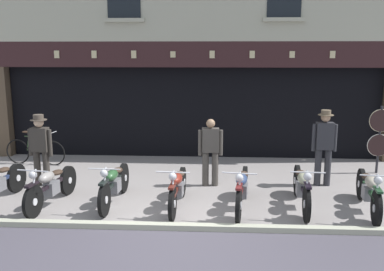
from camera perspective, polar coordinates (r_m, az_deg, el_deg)
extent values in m
cube|color=gray|center=(12.32, 0.01, -3.33)|extent=(23.53, 10.00, 0.08)
cube|color=#A8A992|center=(7.65, -2.10, -12.27)|extent=(23.53, 0.16, 0.18)
cube|color=black|center=(14.33, 0.52, 4.19)|extent=(10.60, 4.00, 2.60)
cube|color=#4C3D2D|center=(13.70, -23.81, 2.91)|extent=(0.44, 0.36, 2.60)
cube|color=black|center=(12.58, 0.15, 3.80)|extent=(10.14, 0.03, 2.18)
cube|color=#2F191B|center=(12.04, 0.04, 10.72)|extent=(11.53, 0.24, 0.70)
cube|color=#C6B789|center=(12.69, -17.53, 10.24)|extent=(0.14, 0.03, 0.21)
cube|color=#C6B789|center=(12.36, -12.88, 10.46)|extent=(0.14, 0.03, 0.21)
cube|color=#C6B789|center=(12.10, -7.75, 10.63)|extent=(0.14, 0.03, 0.21)
cube|color=#C6B789|center=(11.95, -2.55, 10.71)|extent=(0.14, 0.03, 0.17)
cube|color=#C6B789|center=(11.89, 2.69, 10.70)|extent=(0.14, 0.03, 0.20)
cube|color=#C6B789|center=(11.93, 8.00, 10.61)|extent=(0.14, 0.03, 0.20)
cube|color=#C6B789|center=(12.06, 13.16, 10.43)|extent=(0.14, 0.03, 0.18)
cube|color=#C6B789|center=(12.29, 18.17, 10.18)|extent=(0.14, 0.03, 0.19)
cube|color=#A8A690|center=(12.14, -9.01, 14.91)|extent=(1.10, 0.12, 0.10)
cube|color=#A8A690|center=(12.01, 12.09, 14.84)|extent=(1.10, 0.12, 0.10)
cylinder|color=black|center=(10.19, -22.28, -5.24)|extent=(0.17, 0.64, 0.64)
cylinder|color=silver|center=(10.19, -22.28, -5.24)|extent=(0.13, 0.15, 0.14)
ellipsoid|color=#38281E|center=(9.78, -23.75, -4.20)|extent=(0.24, 0.33, 0.10)
cylinder|color=black|center=(8.55, -20.36, -8.26)|extent=(0.16, 0.63, 0.62)
cylinder|color=silver|center=(8.55, -20.36, -8.26)|extent=(0.12, 0.15, 0.14)
cylinder|color=black|center=(9.67, -16.13, -5.73)|extent=(0.17, 0.63, 0.62)
cylinder|color=silver|center=(9.67, -16.13, -5.73)|extent=(0.13, 0.15, 0.14)
cube|color=black|center=(9.06, -18.16, -6.20)|extent=(0.25, 1.25, 0.07)
cube|color=slate|center=(9.08, -18.13, -6.62)|extent=(0.24, 0.35, 0.26)
ellipsoid|color=gray|center=(8.87, -18.75, -5.26)|extent=(0.28, 0.49, 0.20)
ellipsoid|color=#38281E|center=(9.22, -17.48, -4.70)|extent=(0.24, 0.33, 0.10)
cube|color=black|center=(8.44, -20.51, -6.13)|extent=(0.15, 0.37, 0.04)
sphere|color=silver|center=(8.45, -20.38, -4.93)|extent=(0.15, 0.15, 0.15)
cylinder|color=silver|center=(8.43, -20.42, -4.40)|extent=(0.62, 0.11, 0.02)
cylinder|color=silver|center=(8.49, -20.35, -6.32)|extent=(0.08, 0.28, 0.60)
cylinder|color=black|center=(8.26, -11.57, -8.37)|extent=(0.10, 0.65, 0.64)
cylinder|color=silver|center=(8.26, -11.57, -8.37)|extent=(0.11, 0.15, 0.14)
cylinder|color=black|center=(9.55, -9.07, -5.57)|extent=(0.11, 0.65, 0.64)
cylinder|color=silver|center=(9.55, -9.07, -5.57)|extent=(0.12, 0.15, 0.14)
cube|color=black|center=(8.86, -10.26, -6.13)|extent=(0.13, 1.30, 0.07)
cube|color=slate|center=(8.88, -10.24, -6.56)|extent=(0.21, 0.33, 0.26)
ellipsoid|color=#284E2B|center=(8.65, -10.61, -5.20)|extent=(0.24, 0.47, 0.20)
ellipsoid|color=#38281E|center=(9.04, -9.86, -4.57)|extent=(0.21, 0.31, 0.10)
cube|color=black|center=(8.15, -11.67, -6.10)|extent=(0.12, 0.36, 0.04)
sphere|color=silver|center=(8.16, -11.59, -4.92)|extent=(0.15, 0.15, 0.15)
cylinder|color=silver|center=(8.14, -11.61, -4.38)|extent=(0.62, 0.05, 0.02)
cylinder|color=silver|center=(8.20, -11.57, -6.36)|extent=(0.05, 0.28, 0.61)
cylinder|color=black|center=(7.92, -2.61, -9.05)|extent=(0.11, 0.64, 0.63)
cylinder|color=silver|center=(7.92, -2.61, -9.05)|extent=(0.11, 0.14, 0.14)
cylinder|color=black|center=(9.16, -1.28, -6.18)|extent=(0.12, 0.64, 0.63)
cylinder|color=silver|center=(9.16, -1.28, -6.18)|extent=(0.12, 0.15, 0.14)
cube|color=#521E17|center=(8.50, -1.90, -6.75)|extent=(0.14, 1.23, 0.07)
cube|color=slate|center=(8.52, -1.89, -7.19)|extent=(0.22, 0.33, 0.26)
ellipsoid|color=maroon|center=(8.29, -2.07, -5.77)|extent=(0.25, 0.47, 0.20)
ellipsoid|color=#38281E|center=(8.67, -1.67, -5.13)|extent=(0.22, 0.31, 0.10)
cube|color=#521E17|center=(7.81, -2.63, -6.73)|extent=(0.12, 0.37, 0.04)
sphere|color=silver|center=(7.81, -2.57, -5.46)|extent=(0.15, 0.15, 0.15)
cylinder|color=silver|center=(7.79, -2.58, -4.89)|extent=(0.62, 0.06, 0.02)
cylinder|color=silver|center=(7.86, -2.58, -6.96)|extent=(0.05, 0.26, 0.61)
cylinder|color=black|center=(7.83, 6.22, -9.21)|extent=(0.16, 0.67, 0.66)
cylinder|color=silver|center=(7.83, 6.22, -9.21)|extent=(0.12, 0.16, 0.15)
cylinder|color=black|center=(9.18, 7.01, -6.12)|extent=(0.17, 0.67, 0.66)
cylinder|color=silver|center=(9.18, 7.01, -6.12)|extent=(0.13, 0.16, 0.15)
cube|color=maroon|center=(8.47, 6.67, -6.78)|extent=(0.25, 1.32, 0.07)
cube|color=slate|center=(8.49, 6.66, -7.23)|extent=(0.24, 0.34, 0.26)
ellipsoid|color=navy|center=(8.24, 6.60, -5.82)|extent=(0.28, 0.49, 0.20)
ellipsoid|color=#38281E|center=(8.66, 6.83, -5.12)|extent=(0.24, 0.32, 0.10)
cube|color=maroon|center=(7.72, 6.27, -6.76)|extent=(0.15, 0.37, 0.04)
sphere|color=silver|center=(7.73, 6.34, -5.58)|extent=(0.15, 0.15, 0.15)
cylinder|color=silver|center=(7.71, 6.35, -5.01)|extent=(0.62, 0.11, 0.02)
cylinder|color=silver|center=(7.77, 6.29, -7.11)|extent=(0.07, 0.23, 0.62)
cylinder|color=black|center=(8.11, 14.98, -8.80)|extent=(0.11, 0.67, 0.67)
cylinder|color=silver|center=(8.11, 14.98, -8.80)|extent=(0.11, 0.15, 0.15)
cylinder|color=black|center=(9.47, 13.78, -5.82)|extent=(0.12, 0.67, 0.67)
cylinder|color=silver|center=(9.47, 13.78, -5.82)|extent=(0.12, 0.15, 0.15)
cube|color=black|center=(8.75, 14.37, -6.45)|extent=(0.16, 1.33, 0.07)
cube|color=slate|center=(8.77, 14.35, -6.88)|extent=(0.22, 0.33, 0.26)
ellipsoid|color=#A1A283|center=(8.53, 14.58, -5.52)|extent=(0.25, 0.47, 0.20)
ellipsoid|color=#38281E|center=(8.95, 14.22, -4.85)|extent=(0.22, 0.31, 0.10)
cube|color=black|center=(8.00, 15.11, -6.42)|extent=(0.12, 0.37, 0.04)
sphere|color=silver|center=(8.01, 15.10, -5.29)|extent=(0.15, 0.15, 0.15)
cylinder|color=silver|center=(7.99, 15.13, -4.74)|extent=(0.62, 0.06, 0.02)
cylinder|color=silver|center=(8.06, 15.04, -6.76)|extent=(0.05, 0.27, 0.61)
cylinder|color=black|center=(8.33, 23.30, -8.89)|extent=(0.16, 0.65, 0.65)
cylinder|color=silver|center=(8.33, 23.30, -8.89)|extent=(0.12, 0.16, 0.14)
cylinder|color=black|center=(9.66, 21.54, -6.01)|extent=(0.17, 0.65, 0.65)
cylinder|color=silver|center=(9.66, 21.54, -6.01)|extent=(0.13, 0.16, 0.14)
cube|color=#1B3C23|center=(8.96, 22.40, -6.62)|extent=(0.25, 1.32, 0.07)
cube|color=slate|center=(8.98, 22.37, -7.04)|extent=(0.24, 0.34, 0.26)
ellipsoid|color=#A89F8C|center=(8.74, 22.72, -5.71)|extent=(0.28, 0.49, 0.20)
ellipsoid|color=#38281E|center=(9.15, 22.18, -5.05)|extent=(0.24, 0.32, 0.10)
cube|color=#1B3C23|center=(8.22, 23.48, -6.63)|extent=(0.15, 0.37, 0.04)
sphere|color=silver|center=(8.23, 23.48, -5.47)|extent=(0.15, 0.15, 0.15)
cylinder|color=silver|center=(8.21, 23.52, -4.94)|extent=(0.62, 0.11, 0.02)
cylinder|color=silver|center=(8.27, 23.39, -6.91)|extent=(0.07, 0.26, 0.61)
cylinder|color=#38332D|center=(10.39, -18.76, -4.13)|extent=(0.15, 0.15, 0.82)
cylinder|color=#38332D|center=(10.49, -19.85, -4.06)|extent=(0.15, 0.15, 0.82)
cube|color=#38332D|center=(10.29, -19.55, -0.51)|extent=(0.39, 0.25, 0.55)
cube|color=silver|center=(10.38, -19.29, -0.03)|extent=(0.14, 0.03, 0.31)
cube|color=navy|center=(10.40, -19.25, -0.07)|extent=(0.05, 0.02, 0.29)
cylinder|color=#38332D|center=(10.21, -18.34, -0.95)|extent=(0.09, 0.09, 0.61)
cylinder|color=#38332D|center=(10.42, -20.68, -0.87)|extent=(0.09, 0.09, 0.61)
sphere|color=beige|center=(10.23, -19.69, 1.64)|extent=(0.22, 0.22, 0.22)
cylinder|color=#4C4238|center=(10.22, -19.71, 1.97)|extent=(0.37, 0.37, 0.01)
cylinder|color=#4C4238|center=(10.21, -19.73, 2.30)|extent=(0.23, 0.23, 0.12)
cylinder|color=#47423D|center=(9.86, 3.08, -4.38)|extent=(0.15, 0.15, 0.82)
cylinder|color=#47423D|center=(9.84, 1.80, -4.39)|extent=(0.15, 0.15, 0.82)
cube|color=#47423D|center=(9.69, 2.47, -0.62)|extent=(0.40, 0.25, 0.54)
cube|color=silver|center=(9.79, 2.43, -0.11)|extent=(0.14, 0.03, 0.30)
cube|color=black|center=(9.81, 2.43, -0.15)|extent=(0.05, 0.02, 0.28)
cylinder|color=#47423D|center=(9.73, 3.85, -0.95)|extent=(0.09, 0.09, 0.58)
cylinder|color=#47423D|center=(9.69, 1.09, -0.97)|extent=(0.09, 0.09, 0.58)
sphere|color=#9E7A5B|center=(9.62, 2.49, 1.61)|extent=(0.20, 0.20, 0.20)
cylinder|color=#2D2D33|center=(10.33, 17.56, -4.00)|extent=(0.15, 0.15, 0.87)
cylinder|color=#2D2D33|center=(10.28, 16.37, -4.01)|extent=(0.15, 0.15, 0.87)
cube|color=#2D2D33|center=(10.14, 17.20, -0.05)|extent=(0.38, 0.22, 0.62)
cube|color=silver|center=(10.24, 17.08, 0.48)|extent=(0.14, 0.02, 0.35)
cube|color=black|center=(10.25, 17.06, 0.43)|extent=(0.05, 0.01, 0.32)
cylinder|color=#2D2D33|center=(10.21, 18.47, -0.29)|extent=(0.09, 0.09, 0.62)
cylinder|color=#2D2D33|center=(10.10, 15.89, -0.26)|extent=(0.09, 0.09, 0.62)
sphere|color=tan|center=(10.07, 17.34, 2.30)|extent=(0.20, 0.20, 0.20)
cylinder|color=brown|center=(10.07, 17.36, 2.62)|extent=(0.35, 0.35, 0.01)
cylinder|color=brown|center=(10.06, 17.38, 2.93)|extent=(0.22, 0.22, 0.11)
cylinder|color=#232328|center=(11.72, 23.58, -0.55)|extent=(0.06, 0.06, 1.71)
cylinder|color=black|center=(11.62, 23.80, 1.82)|extent=(0.55, 0.03, 0.55)
torus|color=beige|center=(11.63, 23.78, 1.83)|extent=(0.57, 0.04, 0.57)
cylinder|color=black|center=(11.73, 23.56, -1.20)|extent=(0.55, 0.03, 0.55)
torus|color=silver|center=(11.74, 23.54, -1.18)|extent=(0.57, 0.04, 0.57)
cube|color=silver|center=(12.75, -10.48, 4.37)|extent=(0.74, 0.02, 1.01)
cube|color=#232328|center=(12.70, -10.56, 6.18)|extent=(0.74, 0.01, 0.20)
cube|color=silver|center=(13.10, -15.80, 4.43)|extent=(0.83, 0.02, 1.03)
cube|color=#1E3323|center=(13.04, -15.92, 6.24)|extent=(0.83, 0.01, 0.20)
torus|color=black|center=(12.21, -17.95, -2.25)|extent=(0.69, 0.12, 0.69)
torus|color=black|center=(12.73, -22.12, -1.99)|extent=(0.69, 0.12, 0.69)
cylinder|color=#23381E|center=(12.37, -19.72, -1.33)|extent=(0.60, 0.11, 0.47)
cylinder|color=#23381E|center=(12.37, -20.22, -0.14)|extent=(0.58, 0.10, 0.03)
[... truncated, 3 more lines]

